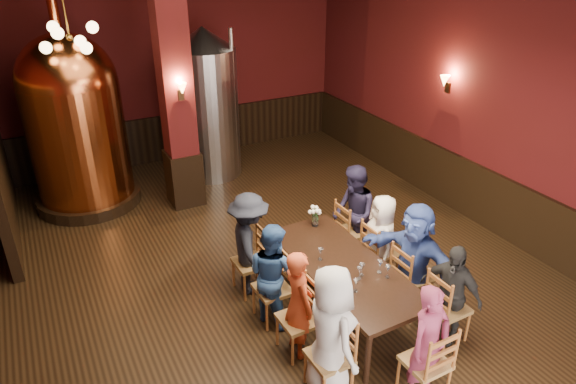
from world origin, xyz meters
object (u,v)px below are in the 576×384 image
person_1 (298,303)px  person_0 (330,333)px  dining_table (344,268)px  person_2 (272,273)px  steel_vessel (207,104)px  copper_kettle (75,121)px  rose_vase (315,213)px

person_1 → person_0: bearing=-177.1°
dining_table → person_2: 0.91m
dining_table → steel_vessel: bearing=88.8°
dining_table → copper_kettle: (-2.45, 4.80, 0.90)m
copper_kettle → person_0: bearing=-74.5°
person_1 → copper_kettle: size_ratio=0.32×
steel_vessel → copper_kettle: bearing=-175.6°
dining_table → steel_vessel: size_ratio=0.82×
person_0 → steel_vessel: steel_vessel is taller
copper_kettle → rose_vase: bearing=-55.5°
person_1 → copper_kettle: 5.46m
dining_table → person_0: 1.32m
person_0 → rose_vase: bearing=-24.6°
dining_table → person_1: person_1 is taller
copper_kettle → rose_vase: size_ratio=13.84×
person_0 → copper_kettle: 6.09m
copper_kettle → steel_vessel: size_ratio=1.47×
copper_kettle → steel_vessel: (2.47, 0.19, -0.11)m
dining_table → steel_vessel: (0.02, 4.99, 0.79)m
person_1 → rose_vase: person_1 is taller
rose_vase → steel_vessel: bearing=92.1°
copper_kettle → person_1: bearing=-72.7°
dining_table → person_2: (-0.86, 0.32, 0.01)m
person_0 → rose_vase: (1.00, 2.02, 0.17)m
person_2 → rose_vase: person_2 is taller
person_0 → dining_table: bearing=-37.7°
person_0 → person_1: size_ratio=1.13×
dining_table → person_0: size_ratio=1.53×
dining_table → person_2: bearing=158.8°
dining_table → person_0: (-0.83, -1.01, 0.10)m
rose_vase → dining_table: bearing=-99.4°
person_1 → steel_vessel: steel_vessel is taller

